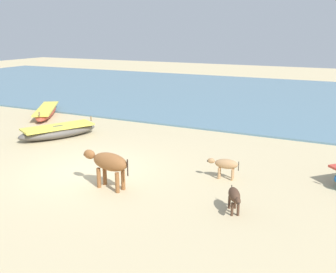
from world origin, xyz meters
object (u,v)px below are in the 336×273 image
fishing_boat_1 (58,131)px  calf_far_tan (225,165)px  fishing_boat_4 (46,111)px  calf_near_dark (234,196)px  cow_adult_brown (109,163)px

fishing_boat_1 → calf_far_tan: 7.78m
fishing_boat_1 → calf_far_tan: fishing_boat_1 is taller
fishing_boat_4 → calf_near_dark: size_ratio=4.56×
calf_near_dark → cow_adult_brown: bearing=-115.6°
fishing_boat_4 → calf_near_dark: 13.68m
cow_adult_brown → calf_near_dark: (3.61, 0.07, -0.32)m
cow_adult_brown → calf_far_tan: (2.73, 2.11, -0.30)m
calf_near_dark → calf_far_tan: bearing=176.7°
fishing_boat_1 → calf_near_dark: 9.19m
fishing_boat_1 → calf_far_tan: (7.65, -1.36, 0.17)m
calf_near_dark → calf_far_tan: (-0.88, 2.04, 0.01)m
fishing_boat_4 → calf_near_dark: (12.06, -6.46, 0.21)m
calf_far_tan → calf_near_dark: bearing=106.0°
fishing_boat_1 → calf_near_dark: fishing_boat_1 is taller
cow_adult_brown → fishing_boat_4: bearing=-31.3°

